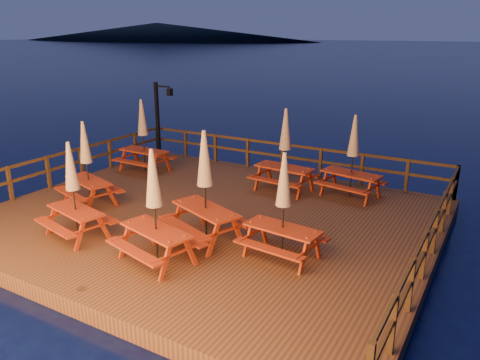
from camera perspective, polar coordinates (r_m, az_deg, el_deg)
The scene contains 14 objects.
ground at distance 13.46m, azimuth -3.79°, elevation -5.84°, with size 500.00×500.00×0.00m, color #050933.
deck at distance 13.38m, azimuth -3.80°, elevation -5.06°, with size 12.00×10.00×0.40m, color #4B2718.
deck_piles at distance 13.58m, azimuth -3.76°, elevation -7.00°, with size 11.44×9.44×1.40m.
railing at distance 14.47m, azimuth 0.04°, elevation 0.83°, with size 11.80×9.75×1.10m.
lamp_post at distance 19.49m, azimuth -9.71°, elevation 8.13°, with size 0.85×0.18×3.00m.
headland_left at distance 260.67m, azimuth -10.07°, elevation 17.38°, with size 180.00×84.00×9.00m, color black.
picnic_table_0 at distance 12.19m, azimuth -19.69°, elevation -1.02°, with size 1.98×1.75×2.45m.
picnic_table_1 at distance 10.44m, azimuth 5.29°, elevation -3.01°, with size 1.87×1.59×2.49m.
picnic_table_2 at distance 14.94m, azimuth 5.50°, elevation 3.80°, with size 2.01×1.70×2.68m.
picnic_table_3 at distance 14.73m, azimuth 13.59°, elevation 2.97°, with size 2.04×1.78×2.59m.
picnic_table_4 at distance 11.31m, azimuth -4.29°, elevation -0.56°, with size 2.37×2.17×2.77m.
picnic_table_5 at distance 10.37m, azimuth -10.39°, elevation -3.01°, with size 2.14×1.90×2.61m.
picnic_table_6 at distance 17.41m, azimuth -11.73°, elevation 5.45°, with size 1.87×1.55×2.64m.
picnic_table_7 at distance 14.45m, azimuth -18.21°, elevation 2.11°, with size 2.09×1.89×2.50m.
Camera 1 is at (6.95, -10.18, 5.40)m, focal length 35.00 mm.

